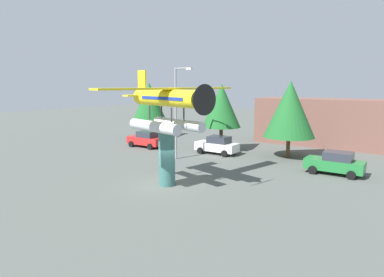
# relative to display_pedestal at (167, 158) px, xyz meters

# --- Properties ---
(ground_plane) EXTENTS (140.00, 140.00, 0.00)m
(ground_plane) POSITION_rel_display_pedestal_xyz_m (0.00, 0.00, -1.87)
(ground_plane) COLOR #515651
(display_pedestal) EXTENTS (1.10, 1.10, 3.74)m
(display_pedestal) POSITION_rel_display_pedestal_xyz_m (0.00, 0.00, 0.00)
(display_pedestal) COLOR #386B66
(display_pedestal) RESTS_ON ground
(floatplane_monument) EXTENTS (7.18, 10.35, 4.00)m
(floatplane_monument) POSITION_rel_display_pedestal_xyz_m (0.13, -0.03, 3.54)
(floatplane_monument) COLOR silver
(floatplane_monument) RESTS_ON display_pedestal
(car_near_red) EXTENTS (4.20, 2.02, 1.76)m
(car_near_red) POSITION_rel_display_pedestal_xyz_m (-10.57, 9.67, -0.99)
(car_near_red) COLOR red
(car_near_red) RESTS_ON ground
(car_mid_white) EXTENTS (4.20, 2.02, 1.76)m
(car_mid_white) POSITION_rel_display_pedestal_xyz_m (-2.40, 10.90, -0.99)
(car_mid_white) COLOR white
(car_mid_white) RESTS_ON ground
(car_far_green) EXTENTS (4.20, 2.02, 1.76)m
(car_far_green) POSITION_rel_display_pedestal_xyz_m (8.79, 9.37, -0.99)
(car_far_green) COLOR #237A38
(car_far_green) RESTS_ON ground
(streetlight_primary) EXTENTS (1.84, 0.28, 8.23)m
(streetlight_primary) POSITION_rel_display_pedestal_xyz_m (-4.22, 6.85, 2.89)
(streetlight_primary) COLOR gray
(streetlight_primary) RESTS_ON ground
(storefront_building) EXTENTS (14.96, 5.11, 5.17)m
(storefront_building) POSITION_rel_display_pedestal_xyz_m (5.12, 22.00, 0.72)
(storefront_building) COLOR brown
(storefront_building) RESTS_ON ground
(tree_west) EXTENTS (4.14, 4.14, 6.98)m
(tree_west) POSITION_rel_display_pedestal_xyz_m (-14.64, 14.87, 2.79)
(tree_west) COLOR brown
(tree_west) RESTS_ON ground
(tree_east) EXTENTS (3.96, 3.96, 6.82)m
(tree_east) POSITION_rel_display_pedestal_xyz_m (-3.04, 12.76, 2.73)
(tree_east) COLOR brown
(tree_east) RESTS_ON ground
(tree_center_back) EXTENTS (4.67, 4.67, 7.11)m
(tree_center_back) POSITION_rel_display_pedestal_xyz_m (3.84, 13.28, 2.64)
(tree_center_back) COLOR brown
(tree_center_back) RESTS_ON ground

